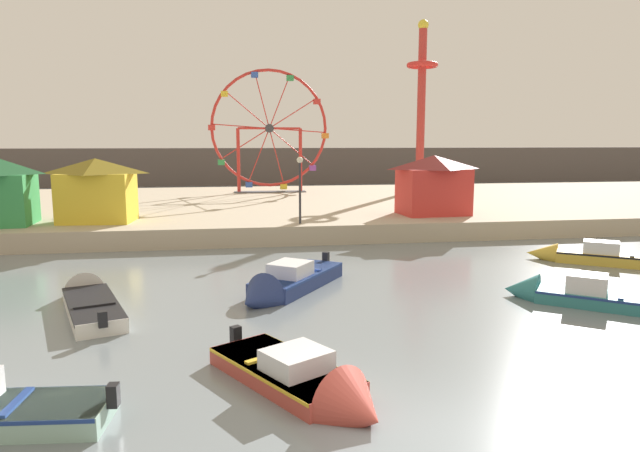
# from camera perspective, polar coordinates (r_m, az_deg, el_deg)

# --- Properties ---
(ground_plane) EXTENTS (240.00, 240.00, 0.00)m
(ground_plane) POSITION_cam_1_polar(r_m,az_deg,el_deg) (11.06, 10.02, -20.21)
(ground_plane) COLOR slate
(quay_promenade) EXTENTS (110.00, 25.56, 1.01)m
(quay_promenade) POSITION_cam_1_polar(r_m,az_deg,el_deg) (41.12, -4.51, 1.90)
(quay_promenade) COLOR #B7A88E
(quay_promenade) RESTS_ON ground_plane
(distant_town_skyline) EXTENTS (140.00, 3.00, 4.40)m
(distant_town_skyline) POSITION_cam_1_polar(r_m,az_deg,el_deg) (69.37, -6.48, 6.01)
(distant_town_skyline) COLOR #564C47
(distant_town_skyline) RESTS_ON ground_plane
(motorboat_navy_blue) EXTENTS (4.55, 5.56, 1.49)m
(motorboat_navy_blue) POSITION_cam_1_polar(r_m,az_deg,el_deg) (19.86, -3.64, -5.86)
(motorboat_navy_blue) COLOR navy
(motorboat_navy_blue) RESTS_ON ground_plane
(motorboat_teal_painted) EXTENTS (4.78, 4.14, 1.44)m
(motorboat_teal_painted) POSITION_cam_1_polar(r_m,az_deg,el_deg) (20.47, 24.12, -6.28)
(motorboat_teal_painted) COLOR teal
(motorboat_teal_painted) RESTS_ON ground_plane
(motorboat_mustard_yellow) EXTENTS (5.50, 4.31, 1.29)m
(motorboat_mustard_yellow) POSITION_cam_1_polar(r_m,az_deg,el_deg) (27.34, 25.77, -2.74)
(motorboat_mustard_yellow) COLOR gold
(motorboat_mustard_yellow) RESTS_ON ground_plane
(motorboat_white_red_stripe) EXTENTS (3.12, 5.79, 1.31)m
(motorboat_white_red_stripe) POSITION_cam_1_polar(r_m,az_deg,el_deg) (19.86, -22.31, -6.83)
(motorboat_white_red_stripe) COLOR silver
(motorboat_white_red_stripe) RESTS_ON ground_plane
(motorboat_faded_red) EXTENTS (3.80, 4.98, 1.51)m
(motorboat_faded_red) POSITION_cam_1_polar(r_m,az_deg,el_deg) (12.26, -0.81, -15.67)
(motorboat_faded_red) COLOR #B24238
(motorboat_faded_red) RESTS_ON ground_plane
(ferris_wheel_red_frame) EXTENTS (9.90, 1.20, 10.08)m
(ferris_wheel_red_frame) POSITION_cam_1_polar(r_m,az_deg,el_deg) (47.41, -5.13, 9.52)
(ferris_wheel_red_frame) COLOR red
(ferris_wheel_red_frame) RESTS_ON quay_promenade
(drop_tower_red_tower) EXTENTS (2.80, 2.80, 14.30)m
(drop_tower_red_tower) POSITION_cam_1_polar(r_m,az_deg,el_deg) (50.04, 10.16, 11.74)
(drop_tower_red_tower) COLOR #BC332D
(drop_tower_red_tower) RESTS_ON quay_promenade
(carnival_booth_yellow_awning) EXTENTS (4.23, 3.16, 3.37)m
(carnival_booth_yellow_awning) POSITION_cam_1_polar(r_m,az_deg,el_deg) (32.17, -21.60, 3.48)
(carnival_booth_yellow_awning) COLOR yellow
(carnival_booth_yellow_awning) RESTS_ON quay_promenade
(carnival_booth_green_kiosk) EXTENTS (3.26, 3.41, 3.39)m
(carnival_booth_green_kiosk) POSITION_cam_1_polar(r_m,az_deg,el_deg) (33.10, -29.42, 3.12)
(carnival_booth_green_kiosk) COLOR #33934C
(carnival_booth_green_kiosk) RESTS_ON quay_promenade
(carnival_booth_red_striped) EXTENTS (4.32, 3.27, 3.45)m
(carnival_booth_red_striped) POSITION_cam_1_polar(r_m,az_deg,el_deg) (33.66, 11.37, 4.19)
(carnival_booth_red_striped) COLOR red
(carnival_booth_red_striped) RESTS_ON quay_promenade
(promenade_lamp_near) EXTENTS (0.32, 0.32, 3.47)m
(promenade_lamp_near) POSITION_cam_1_polar(r_m,az_deg,el_deg) (29.25, -2.04, 4.71)
(promenade_lamp_near) COLOR #2D2D33
(promenade_lamp_near) RESTS_ON quay_promenade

